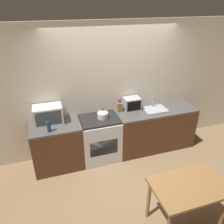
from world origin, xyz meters
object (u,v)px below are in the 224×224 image
object	(u,v)px
kettle	(103,114)
toaster_oven	(132,104)
microwave	(48,115)
dining_table	(188,191)
bottle	(49,126)
stove_range	(100,138)

from	to	relation	value
kettle	toaster_oven	distance (m)	0.68
toaster_oven	kettle	bearing A→B (deg)	-165.89
microwave	dining_table	world-z (taller)	microwave
kettle	toaster_oven	world-z (taller)	toaster_oven
bottle	microwave	bearing A→B (deg)	86.96
stove_range	bottle	bearing A→B (deg)	-168.80
toaster_oven	bottle	bearing A→B (deg)	-168.08
toaster_oven	microwave	bearing A→B (deg)	-178.64
microwave	stove_range	bearing A→B (deg)	-8.00
dining_table	toaster_oven	bearing A→B (deg)	90.04
microwave	bottle	xyz separation A→B (m)	(-0.02, -0.31, -0.05)
microwave	dining_table	size ratio (longest dim) A/B	0.52
kettle	toaster_oven	size ratio (longest dim) A/B	0.62
bottle	dining_table	distance (m)	2.36
kettle	dining_table	size ratio (longest dim) A/B	0.21
toaster_oven	dining_table	bearing A→B (deg)	-89.96
bottle	kettle	bearing A→B (deg)	10.45
microwave	dining_table	distance (m)	2.58
stove_range	microwave	distance (m)	1.10
stove_range	microwave	world-z (taller)	microwave
microwave	bottle	distance (m)	0.31
microwave	toaster_oven	distance (m)	1.64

